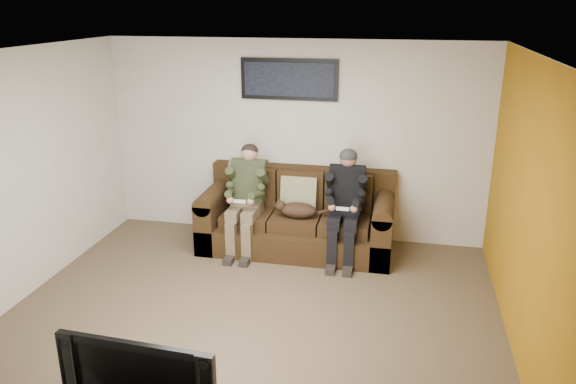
% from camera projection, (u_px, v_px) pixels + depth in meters
% --- Properties ---
extents(floor, '(5.00, 5.00, 0.00)m').
position_uv_depth(floor, '(251.00, 317.00, 5.68)').
color(floor, brown).
rests_on(floor, ground).
extents(ceiling, '(5.00, 5.00, 0.00)m').
position_uv_depth(ceiling, '(245.00, 54.00, 4.84)').
color(ceiling, silver).
rests_on(ceiling, ground).
extents(wall_back, '(5.00, 0.00, 5.00)m').
position_uv_depth(wall_back, '(295.00, 141.00, 7.35)').
color(wall_back, beige).
rests_on(wall_back, ground).
extents(wall_front, '(5.00, 0.00, 5.00)m').
position_uv_depth(wall_front, '(141.00, 324.00, 3.18)').
color(wall_front, beige).
rests_on(wall_front, ground).
extents(wall_left, '(0.00, 4.50, 4.50)m').
position_uv_depth(wall_left, '(13.00, 180.00, 5.75)').
color(wall_left, beige).
rests_on(wall_left, ground).
extents(wall_right, '(0.00, 4.50, 4.50)m').
position_uv_depth(wall_right, '(531.00, 216.00, 4.78)').
color(wall_right, beige).
rests_on(wall_right, ground).
extents(accent_wall_right, '(0.00, 4.50, 4.50)m').
position_uv_depth(accent_wall_right, '(530.00, 216.00, 4.78)').
color(accent_wall_right, '#A36C10').
rests_on(accent_wall_right, ground).
extents(sofa, '(2.41, 1.04, 0.99)m').
position_uv_depth(sofa, '(298.00, 219.00, 7.24)').
color(sofa, '#33210F').
rests_on(sofa, ground).
extents(throw_pillow, '(0.46, 0.22, 0.46)m').
position_uv_depth(throw_pillow, '(299.00, 194.00, 7.17)').
color(throw_pillow, '#91895F').
rests_on(throw_pillow, sofa).
extents(throw_blanket, '(0.49, 0.24, 0.09)m').
position_uv_depth(throw_blanket, '(249.00, 163.00, 7.46)').
color(throw_blanket, tan).
rests_on(throw_blanket, sofa).
extents(person_left, '(0.51, 0.87, 1.34)m').
position_uv_depth(person_left, '(247.00, 192.00, 7.05)').
color(person_left, brown).
rests_on(person_left, sofa).
extents(person_right, '(0.51, 0.86, 1.35)m').
position_uv_depth(person_right, '(346.00, 198.00, 6.80)').
color(person_right, black).
rests_on(person_right, sofa).
extents(cat, '(0.66, 0.26, 0.24)m').
position_uv_depth(cat, '(297.00, 210.00, 6.95)').
color(cat, '#422A1A').
rests_on(cat, sofa).
extents(framed_poster, '(1.25, 0.05, 0.52)m').
position_uv_depth(framed_poster, '(289.00, 79.00, 7.07)').
color(framed_poster, black).
rests_on(framed_poster, wall_back).
extents(television, '(1.08, 0.20, 0.62)m').
position_uv_depth(television, '(145.00, 374.00, 3.68)').
color(television, black).
rests_on(television, tv_stand).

